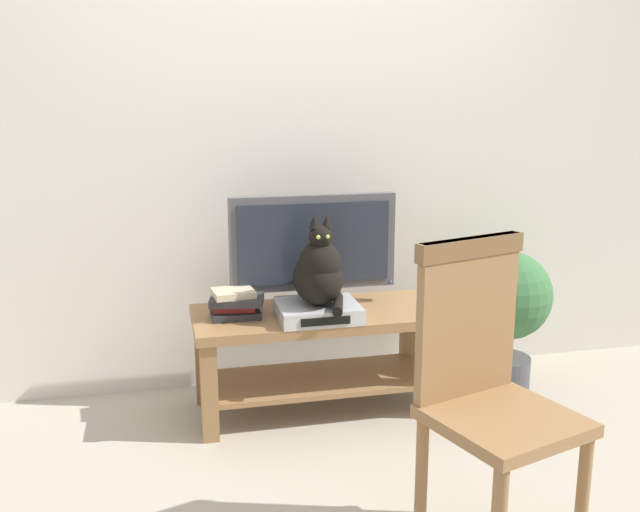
{
  "coord_description": "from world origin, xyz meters",
  "views": [
    {
      "loc": [
        -0.7,
        -2.46,
        1.46
      ],
      "look_at": [
        -0.01,
        0.54,
        0.74
      ],
      "focal_mm": 40.56,
      "sensor_mm": 36.0,
      "label": 1
    }
  ],
  "objects_px": {
    "tv_stand": "(318,341)",
    "media_box": "(318,311)",
    "tv": "(313,249)",
    "wooden_chair": "(486,381)",
    "potted_plant": "(506,309)",
    "cat": "(319,272)",
    "book_stack": "(235,304)"
  },
  "relations": [
    {
      "from": "tv_stand",
      "to": "media_box",
      "type": "bearing_deg",
      "value": -101.8
    },
    {
      "from": "tv",
      "to": "wooden_chair",
      "type": "xyz_separation_m",
      "value": [
        0.27,
        -1.22,
        -0.17
      ]
    },
    {
      "from": "wooden_chair",
      "to": "potted_plant",
      "type": "xyz_separation_m",
      "value": [
        0.63,
        1.07,
        -0.14
      ]
    },
    {
      "from": "tv",
      "to": "wooden_chair",
      "type": "bearing_deg",
      "value": -77.37
    },
    {
      "from": "cat",
      "to": "wooden_chair",
      "type": "height_order",
      "value": "wooden_chair"
    },
    {
      "from": "tv_stand",
      "to": "media_box",
      "type": "relative_size",
      "value": 3.18
    },
    {
      "from": "media_box",
      "to": "cat",
      "type": "distance_m",
      "value": 0.18
    },
    {
      "from": "tv_stand",
      "to": "book_stack",
      "type": "distance_m",
      "value": 0.42
    },
    {
      "from": "tv",
      "to": "cat",
      "type": "bearing_deg",
      "value": -95.73
    },
    {
      "from": "media_box",
      "to": "potted_plant",
      "type": "bearing_deg",
      "value": 2.3
    },
    {
      "from": "tv",
      "to": "book_stack",
      "type": "relative_size",
      "value": 2.95
    },
    {
      "from": "tv",
      "to": "tv_stand",
      "type": "bearing_deg",
      "value": -90.02
    },
    {
      "from": "tv_stand",
      "to": "wooden_chair",
      "type": "distance_m",
      "value": 1.2
    },
    {
      "from": "cat",
      "to": "potted_plant",
      "type": "height_order",
      "value": "cat"
    },
    {
      "from": "tv",
      "to": "media_box",
      "type": "relative_size",
      "value": 2.16
    },
    {
      "from": "tv",
      "to": "cat",
      "type": "xyz_separation_m",
      "value": [
        -0.02,
        -0.2,
        -0.06
      ]
    },
    {
      "from": "media_box",
      "to": "wooden_chair",
      "type": "bearing_deg",
      "value": -74.03
    },
    {
      "from": "tv_stand",
      "to": "tv",
      "type": "relative_size",
      "value": 1.47
    },
    {
      "from": "tv",
      "to": "media_box",
      "type": "distance_m",
      "value": 0.31
    },
    {
      "from": "potted_plant",
      "to": "wooden_chair",
      "type": "bearing_deg",
      "value": -120.33
    },
    {
      "from": "wooden_chair",
      "to": "potted_plant",
      "type": "distance_m",
      "value": 1.25
    },
    {
      "from": "media_box",
      "to": "wooden_chair",
      "type": "relative_size",
      "value": 0.35
    },
    {
      "from": "media_box",
      "to": "book_stack",
      "type": "relative_size",
      "value": 1.37
    },
    {
      "from": "book_stack",
      "to": "potted_plant",
      "type": "distance_m",
      "value": 1.28
    },
    {
      "from": "potted_plant",
      "to": "media_box",
      "type": "bearing_deg",
      "value": -177.7
    },
    {
      "from": "book_stack",
      "to": "potted_plant",
      "type": "height_order",
      "value": "potted_plant"
    },
    {
      "from": "cat",
      "to": "book_stack",
      "type": "xyz_separation_m",
      "value": [
        -0.35,
        0.12,
        -0.15
      ]
    },
    {
      "from": "wooden_chair",
      "to": "cat",
      "type": "bearing_deg",
      "value": 106.12
    },
    {
      "from": "tv",
      "to": "cat",
      "type": "height_order",
      "value": "tv"
    },
    {
      "from": "cat",
      "to": "potted_plant",
      "type": "relative_size",
      "value": 0.56
    },
    {
      "from": "tv_stand",
      "to": "cat",
      "type": "distance_m",
      "value": 0.38
    },
    {
      "from": "tv",
      "to": "wooden_chair",
      "type": "relative_size",
      "value": 0.75
    }
  ]
}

